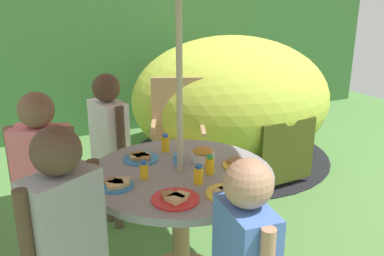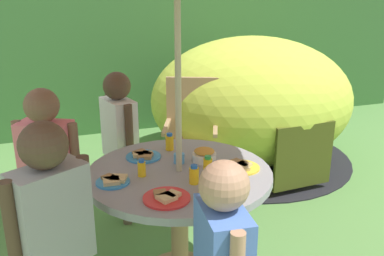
{
  "view_description": "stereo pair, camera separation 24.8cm",
  "coord_description": "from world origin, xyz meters",
  "px_view_note": "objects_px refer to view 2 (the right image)",
  "views": [
    {
      "loc": [
        -0.91,
        -2.09,
        1.79
      ],
      "look_at": [
        0.1,
        0.04,
        1.0
      ],
      "focal_mm": 39.23,
      "sensor_mm": 36.0,
      "label": 1
    },
    {
      "loc": [
        -0.68,
        -2.19,
        1.79
      ],
      "look_at": [
        0.1,
        0.04,
        1.0
      ],
      "focal_mm": 39.23,
      "sensor_mm": 36.0,
      "label": 2
    }
  ],
  "objects_px": {
    "snack_bowl": "(204,155)",
    "juice_bottle_center_back": "(194,175)",
    "plate_front_edge": "(221,194)",
    "plate_mid_left": "(167,197)",
    "wooden_chair": "(192,133)",
    "cup_near": "(179,158)",
    "dome_tent": "(251,100)",
    "plate_near_right": "(113,181)",
    "juice_bottle_mid_right": "(208,166)",
    "plate_near_left": "(143,156)",
    "juice_bottle_center_front": "(170,142)",
    "child_in_white_shirt": "(119,129)",
    "child_in_pink_shirt": "(48,159)",
    "plate_far_left": "(241,166)",
    "child_in_grey_shirt": "(52,217)",
    "juice_bottle_far_right": "(142,168)",
    "garden_table": "(179,193)"
  },
  "relations": [
    {
      "from": "plate_near_left",
      "to": "dome_tent",
      "type": "bearing_deg",
      "value": 43.83
    },
    {
      "from": "child_in_white_shirt",
      "to": "juice_bottle_far_right",
      "type": "xyz_separation_m",
      "value": [
        -0.02,
        -0.84,
        0.03
      ]
    },
    {
      "from": "child_in_grey_shirt",
      "to": "plate_near_left",
      "type": "distance_m",
      "value": 0.88
    },
    {
      "from": "child_in_pink_shirt",
      "to": "plate_mid_left",
      "type": "relative_size",
      "value": 4.99
    },
    {
      "from": "snack_bowl",
      "to": "plate_mid_left",
      "type": "bearing_deg",
      "value": -131.44
    },
    {
      "from": "cup_near",
      "to": "dome_tent",
      "type": "bearing_deg",
      "value": 50.67
    },
    {
      "from": "child_in_pink_shirt",
      "to": "plate_front_edge",
      "type": "xyz_separation_m",
      "value": [
        0.84,
        -0.76,
        -0.02
      ]
    },
    {
      "from": "child_in_grey_shirt",
      "to": "snack_bowl",
      "type": "xyz_separation_m",
      "value": [
        0.93,
        0.48,
        -0.0
      ]
    },
    {
      "from": "plate_mid_left",
      "to": "juice_bottle_mid_right",
      "type": "relative_size",
      "value": 2.14
    },
    {
      "from": "dome_tent",
      "to": "child_in_pink_shirt",
      "type": "relative_size",
      "value": 1.89
    },
    {
      "from": "snack_bowl",
      "to": "juice_bottle_center_front",
      "type": "distance_m",
      "value": 0.3
    },
    {
      "from": "child_in_grey_shirt",
      "to": "juice_bottle_center_back",
      "type": "height_order",
      "value": "child_in_grey_shirt"
    },
    {
      "from": "plate_far_left",
      "to": "cup_near",
      "type": "height_order",
      "value": "cup_near"
    },
    {
      "from": "plate_near_left",
      "to": "plate_front_edge",
      "type": "bearing_deg",
      "value": -68.23
    },
    {
      "from": "child_in_grey_shirt",
      "to": "juice_bottle_far_right",
      "type": "xyz_separation_m",
      "value": [
        0.51,
        0.39,
        0.0
      ]
    },
    {
      "from": "snack_bowl",
      "to": "juice_bottle_center_back",
      "type": "height_order",
      "value": "juice_bottle_center_back"
    },
    {
      "from": "snack_bowl",
      "to": "child_in_pink_shirt",
      "type": "bearing_deg",
      "value": 162.77
    },
    {
      "from": "juice_bottle_far_right",
      "to": "juice_bottle_center_back",
      "type": "relative_size",
      "value": 0.95
    },
    {
      "from": "dome_tent",
      "to": "plate_near_right",
      "type": "height_order",
      "value": "dome_tent"
    },
    {
      "from": "plate_front_edge",
      "to": "plate_mid_left",
      "type": "xyz_separation_m",
      "value": [
        -0.28,
        0.06,
        -0.0
      ]
    },
    {
      "from": "child_in_white_shirt",
      "to": "plate_front_edge",
      "type": "height_order",
      "value": "child_in_white_shirt"
    },
    {
      "from": "child_in_white_shirt",
      "to": "child_in_grey_shirt",
      "type": "distance_m",
      "value": 1.34
    },
    {
      "from": "wooden_chair",
      "to": "juice_bottle_center_front",
      "type": "relative_size",
      "value": 8.93
    },
    {
      "from": "wooden_chair",
      "to": "juice_bottle_center_front",
      "type": "bearing_deg",
      "value": -95.85
    },
    {
      "from": "plate_near_left",
      "to": "juice_bottle_center_front",
      "type": "height_order",
      "value": "juice_bottle_center_front"
    },
    {
      "from": "child_in_white_shirt",
      "to": "juice_bottle_center_front",
      "type": "xyz_separation_m",
      "value": [
        0.25,
        -0.5,
        0.04
      ]
    },
    {
      "from": "wooden_chair",
      "to": "child_in_grey_shirt",
      "type": "relative_size",
      "value": 0.83
    },
    {
      "from": "wooden_chair",
      "to": "juice_bottle_far_right",
      "type": "xyz_separation_m",
      "value": [
        -0.7,
        -1.15,
        0.24
      ]
    },
    {
      "from": "plate_mid_left",
      "to": "juice_bottle_center_front",
      "type": "height_order",
      "value": "juice_bottle_center_front"
    },
    {
      "from": "juice_bottle_far_right",
      "to": "snack_bowl",
      "type": "bearing_deg",
      "value": 11.96
    },
    {
      "from": "juice_bottle_center_back",
      "to": "juice_bottle_mid_right",
      "type": "xyz_separation_m",
      "value": [
        0.12,
        0.09,
        0.0
      ]
    },
    {
      "from": "child_in_pink_shirt",
      "to": "plate_near_left",
      "type": "bearing_deg",
      "value": 16.79
    },
    {
      "from": "garden_table",
      "to": "plate_near_right",
      "type": "height_order",
      "value": "plate_near_right"
    },
    {
      "from": "child_in_white_shirt",
      "to": "plate_mid_left",
      "type": "relative_size",
      "value": 4.92
    },
    {
      "from": "juice_bottle_mid_right",
      "to": "plate_front_edge",
      "type": "bearing_deg",
      "value": -97.16
    },
    {
      "from": "plate_mid_left",
      "to": "juice_bottle_center_back",
      "type": "height_order",
      "value": "juice_bottle_center_back"
    },
    {
      "from": "plate_near_left",
      "to": "juice_bottle_far_right",
      "type": "relative_size",
      "value": 2.14
    },
    {
      "from": "child_in_grey_shirt",
      "to": "snack_bowl",
      "type": "height_order",
      "value": "child_in_grey_shirt"
    },
    {
      "from": "wooden_chair",
      "to": "dome_tent",
      "type": "bearing_deg",
      "value": 55.77
    },
    {
      "from": "dome_tent",
      "to": "plate_mid_left",
      "type": "relative_size",
      "value": 9.42
    },
    {
      "from": "garden_table",
      "to": "wooden_chair",
      "type": "height_order",
      "value": "wooden_chair"
    },
    {
      "from": "wooden_chair",
      "to": "cup_near",
      "type": "xyz_separation_m",
      "value": [
        -0.44,
        -1.04,
        0.22
      ]
    },
    {
      "from": "child_in_pink_shirt",
      "to": "juice_bottle_far_right",
      "type": "distance_m",
      "value": 0.63
    },
    {
      "from": "snack_bowl",
      "to": "plate_far_left",
      "type": "bearing_deg",
      "value": -47.46
    },
    {
      "from": "dome_tent",
      "to": "snack_bowl",
      "type": "height_order",
      "value": "dome_tent"
    },
    {
      "from": "child_in_pink_shirt",
      "to": "juice_bottle_mid_right",
      "type": "relative_size",
      "value": 10.68
    },
    {
      "from": "plate_near_right",
      "to": "plate_front_edge",
      "type": "bearing_deg",
      "value": -34.53
    },
    {
      "from": "plate_near_left",
      "to": "juice_bottle_center_front",
      "type": "xyz_separation_m",
      "value": [
        0.2,
        0.07,
        0.04
      ]
    },
    {
      "from": "dome_tent",
      "to": "plate_far_left",
      "type": "distance_m",
      "value": 2.07
    },
    {
      "from": "garden_table",
      "to": "juice_bottle_far_right",
      "type": "bearing_deg",
      "value": 179.41
    }
  ]
}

